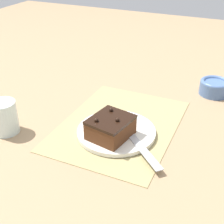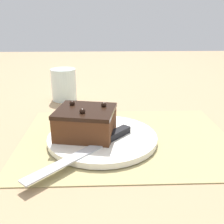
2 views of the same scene
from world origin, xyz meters
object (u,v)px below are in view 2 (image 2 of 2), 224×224
Objects in this scene: chocolate_cake at (86,122)px; serving_knife at (101,142)px; drinking_glass at (64,85)px; cake_plate at (102,138)px.

chocolate_cake reaches higher than serving_knife.
chocolate_cake is 0.67× the size of serving_knife.
chocolate_cake is 1.36× the size of drinking_glass.
chocolate_cake is at bearing -74.13° from drinking_glass.
serving_knife is (0.03, -0.05, -0.02)m from chocolate_cake.
drinking_glass is (-0.12, 0.31, 0.04)m from cake_plate.
serving_knife is at bearing -56.33° from chocolate_cake.
chocolate_cake is at bearing -13.21° from serving_knife.
drinking_glass reaches higher than serving_knife.
drinking_glass is at bearing -28.35° from serving_knife.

